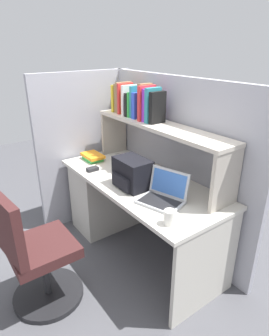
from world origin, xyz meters
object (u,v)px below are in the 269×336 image
Objects in this scene: laptop at (164,195)px; computer_mouse at (93,169)px; backpack at (132,173)px; office_chair at (36,258)px; paper_cup at (170,217)px.

laptop reaches higher than computer_mouse.
office_chair is at bearing -92.03° from backpack.
backpack reaches higher than computer_mouse.
backpack is 0.32× the size of office_chair.
paper_cup is at bearing -137.44° from office_chair.
backpack reaches higher than office_chair.
paper_cup is (0.24, -0.16, -0.00)m from laptop.
paper_cup is (1.03, -0.01, 0.03)m from computer_mouse.
backpack reaches higher than laptop.
office_chair is at bearing -112.71° from laptop.
computer_mouse is 1.06× the size of paper_cup.
office_chair is at bearing -58.76° from computer_mouse.
backpack is 0.59m from paper_cup.
backpack reaches higher than paper_cup.
computer_mouse is at bearing 179.26° from paper_cup.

